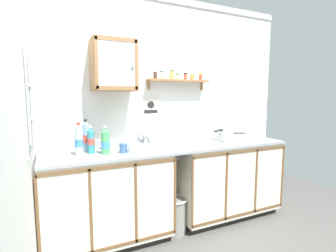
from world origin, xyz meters
The scene contains 21 objects.
floor centered at (0.00, 0.00, 0.00)m, with size 5.80×5.80×0.00m, color #565451.
back_wall centered at (0.00, 0.72, 1.35)m, with size 3.40×0.07×2.68m.
side_wall_left centered at (-1.43, -0.25, 1.34)m, with size 0.05×3.50×2.68m, color white.
lower_cabinet_run centered at (-0.76, 0.40, 0.47)m, with size 1.26×0.61×0.93m.
lower_cabinet_run_right centered at (0.72, 0.40, 0.47)m, with size 1.35×0.61×0.93m.
countertop centered at (0.00, 0.39, 0.94)m, with size 2.76×0.63×0.03m, color #9EA3A8.
backsplash centered at (0.00, 0.69, 1.00)m, with size 2.76×0.02×0.08m, color #9EA3A8.
sink centered at (-0.26, 0.43, 0.94)m, with size 0.58×0.48×0.42m.
hot_plate_stove centered at (0.86, 0.43, 1.00)m, with size 0.44×0.30×0.08m.
saucepan centered at (0.75, 0.45, 1.08)m, with size 0.36×0.23×0.08m.
bottle_soda_green_0 centered at (-0.78, 0.32, 1.08)m, with size 0.08×0.08×0.27m.
bottle_detergent_teal_1 centered at (-0.90, 0.40, 1.09)m, with size 0.07×0.07×0.27m.
bottle_water_blue_2 centered at (-0.94, 0.51, 1.11)m, with size 0.07×0.07×0.33m.
bottle_juice_amber_3 centered at (-0.74, 0.50, 1.07)m, with size 0.07×0.07×0.24m.
bottle_water_clear_4 centered at (-1.02, 0.37, 1.10)m, with size 0.07×0.07×0.31m.
mug centered at (-0.61, 0.29, 1.01)m, with size 0.09×0.10×0.09m.
wall_cabinet centered at (-0.63, 0.55, 1.83)m, with size 0.44×0.32×0.53m.
spice_shelf centered at (0.16, 0.63, 1.72)m, with size 0.79×0.14×0.23m.
warning_sign centered at (-0.17, 0.69, 1.39)m, with size 0.20×0.01×0.23m.
window centered at (-1.40, 0.16, 1.47)m, with size 0.03×0.75×0.76m.
trash_bin centered at (-0.04, 0.29, 0.20)m, with size 0.28×0.28×0.39m.
Camera 1 is at (-1.23, -2.08, 1.51)m, focal length 26.67 mm.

